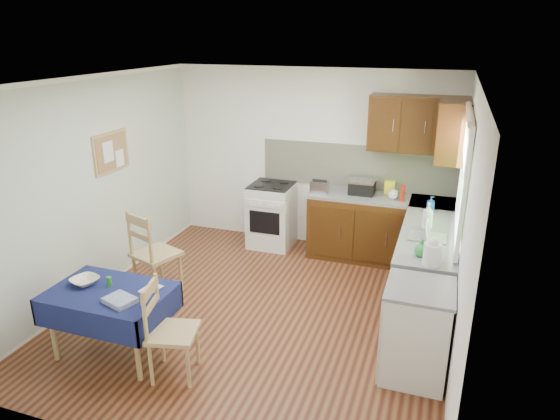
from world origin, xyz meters
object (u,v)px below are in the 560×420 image
(dining_table, at_px, (110,301))
(sandwich_press, at_px, (362,187))
(chair_far, at_px, (152,251))
(toaster, at_px, (320,187))
(chair_near, at_px, (167,327))
(dish_rack, at_px, (427,236))
(kettle, at_px, (432,253))

(dining_table, height_order, sandwich_press, sandwich_press)
(chair_far, relative_size, toaster, 4.41)
(chair_near, bearing_deg, dining_table, 66.43)
(dining_table, distance_m, sandwich_press, 3.52)
(chair_far, distance_m, sandwich_press, 2.83)
(dining_table, bearing_deg, chair_far, 96.64)
(dining_table, relative_size, chair_far, 1.07)
(chair_far, relative_size, dish_rack, 2.72)
(chair_far, height_order, chair_near, chair_far)
(chair_far, height_order, sandwich_press, sandwich_press)
(toaster, height_order, sandwich_press, sandwich_press)
(sandwich_press, distance_m, kettle, 2.18)
(chair_far, xyz_separation_m, toaster, (1.53, 1.72, 0.43))
(dish_rack, height_order, kettle, kettle)
(toaster, height_order, kettle, kettle)
(dining_table, xyz_separation_m, chair_far, (-0.26, 1.13, -0.01))
(chair_near, distance_m, sandwich_press, 3.35)
(kettle, bearing_deg, toaster, 130.54)
(dining_table, xyz_separation_m, toaster, (1.27, 2.84, 0.42))
(dining_table, bearing_deg, chair_near, -16.20)
(dining_table, distance_m, chair_far, 1.16)
(chair_near, bearing_deg, kettle, -75.19)
(dish_rack, bearing_deg, chair_far, -156.13)
(dining_table, relative_size, kettle, 4.03)
(toaster, bearing_deg, sandwich_press, 38.51)
(toaster, xyz_separation_m, sandwich_press, (0.54, 0.15, 0.01))
(chair_far, height_order, toaster, toaster)
(toaster, relative_size, kettle, 0.86)
(chair_near, distance_m, kettle, 2.49)
(sandwich_press, relative_size, dish_rack, 0.86)
(dining_table, height_order, chair_near, chair_near)
(dish_rack, bearing_deg, toaster, 154.92)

